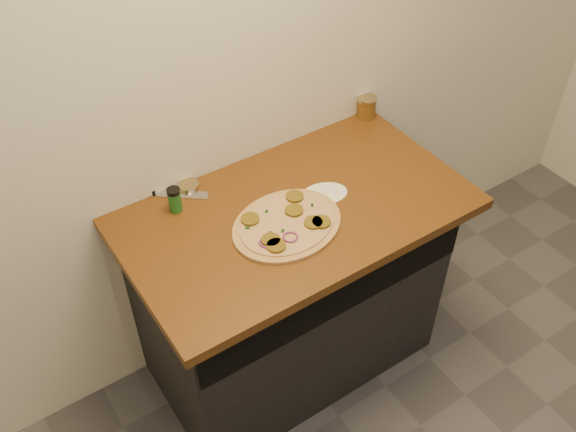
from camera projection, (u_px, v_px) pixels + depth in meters
cabinet at (290, 291)px, 2.53m from camera, size 1.10×0.60×0.86m
countertop at (295, 212)px, 2.21m from camera, size 1.20×0.70×0.04m
pizza at (287, 224)px, 2.12m from camera, size 0.44×0.44×0.03m
chefs_knife at (158, 192)px, 2.25m from camera, size 0.25×0.21×0.02m
mason_jar_lid at (189, 185)px, 2.27m from camera, size 0.09×0.09×0.02m
salsa_jar at (366, 107)px, 2.57m from camera, size 0.08×0.08×0.09m
spice_shaker at (175, 200)px, 2.16m from camera, size 0.05×0.05×0.09m
flour_spill at (324, 194)px, 2.25m from camera, size 0.21×0.21×0.00m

